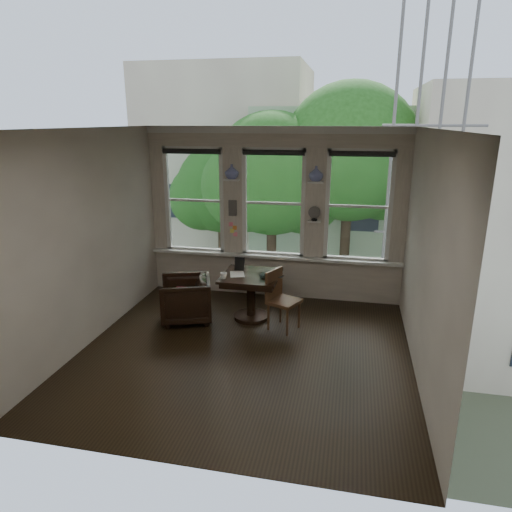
% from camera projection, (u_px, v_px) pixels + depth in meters
% --- Properties ---
extents(ground, '(4.50, 4.50, 0.00)m').
position_uv_depth(ground, '(245.00, 352.00, 6.35)').
color(ground, black).
rests_on(ground, ground).
extents(ceiling, '(4.50, 4.50, 0.00)m').
position_uv_depth(ceiling, '(243.00, 128.00, 5.49)').
color(ceiling, silver).
rests_on(ceiling, ground).
extents(wall_back, '(4.50, 0.00, 4.50)m').
position_uv_depth(wall_back, '(274.00, 214.00, 8.02)').
color(wall_back, beige).
rests_on(wall_back, ground).
extents(wall_front, '(4.50, 0.00, 4.50)m').
position_uv_depth(wall_front, '(181.00, 319.00, 3.81)').
color(wall_front, beige).
rests_on(wall_front, ground).
extents(wall_left, '(0.00, 4.50, 4.50)m').
position_uv_depth(wall_left, '(87.00, 239.00, 6.36)').
color(wall_left, beige).
rests_on(wall_left, ground).
extents(wall_right, '(0.00, 4.50, 4.50)m').
position_uv_depth(wall_right, '(426.00, 259.00, 5.47)').
color(wall_right, beige).
rests_on(wall_right, ground).
extents(window_left, '(1.10, 0.12, 1.90)m').
position_uv_depth(window_left, '(195.00, 200.00, 8.25)').
color(window_left, white).
rests_on(window_left, ground).
extents(window_center, '(1.10, 0.12, 1.90)m').
position_uv_depth(window_center, '(274.00, 203.00, 7.97)').
color(window_center, white).
rests_on(window_center, ground).
extents(window_right, '(1.10, 0.12, 1.90)m').
position_uv_depth(window_right, '(359.00, 206.00, 7.68)').
color(window_right, white).
rests_on(window_right, ground).
extents(shelf_left, '(0.26, 0.16, 0.03)m').
position_uv_depth(shelf_left, '(232.00, 180.00, 7.90)').
color(shelf_left, white).
rests_on(shelf_left, ground).
extents(shelf_right, '(0.26, 0.16, 0.03)m').
position_uv_depth(shelf_right, '(316.00, 182.00, 7.61)').
color(shelf_right, white).
rests_on(shelf_right, ground).
extents(intercom, '(0.14, 0.06, 0.28)m').
position_uv_depth(intercom, '(233.00, 208.00, 8.07)').
color(intercom, '#59544F').
rests_on(intercom, ground).
extents(sticky_notes, '(0.16, 0.01, 0.24)m').
position_uv_depth(sticky_notes, '(233.00, 227.00, 8.18)').
color(sticky_notes, pink).
rests_on(sticky_notes, ground).
extents(desk_fan, '(0.20, 0.20, 0.24)m').
position_uv_depth(desk_fan, '(314.00, 216.00, 7.76)').
color(desk_fan, '#59544F').
rests_on(desk_fan, ground).
extents(vase_left, '(0.24, 0.24, 0.25)m').
position_uv_depth(vase_left, '(232.00, 172.00, 7.86)').
color(vase_left, silver).
rests_on(vase_left, shelf_left).
extents(vase_right, '(0.24, 0.24, 0.25)m').
position_uv_depth(vase_right, '(316.00, 174.00, 7.57)').
color(vase_right, silver).
rests_on(vase_right, shelf_right).
extents(table, '(0.90, 0.90, 0.75)m').
position_uv_depth(table, '(251.00, 297.00, 7.31)').
color(table, black).
rests_on(table, ground).
extents(armchair_left, '(1.00, 0.98, 0.71)m').
position_uv_depth(armchair_left, '(186.00, 299.00, 7.26)').
color(armchair_left, black).
rests_on(armchair_left, ground).
extents(cushion_red, '(0.45, 0.45, 0.06)m').
position_uv_depth(cushion_red, '(185.00, 294.00, 7.23)').
color(cushion_red, maroon).
rests_on(cushion_red, armchair_left).
extents(side_chair_right, '(0.56, 0.56, 0.92)m').
position_uv_depth(side_chair_right, '(284.00, 301.00, 6.92)').
color(side_chair_right, '#4E2E1B').
rests_on(side_chair_right, ground).
extents(laptop, '(0.40, 0.29, 0.03)m').
position_uv_depth(laptop, '(271.00, 277.00, 7.04)').
color(laptop, black).
rests_on(laptop, table).
extents(mug, '(0.11, 0.11, 0.10)m').
position_uv_depth(mug, '(224.00, 276.00, 7.00)').
color(mug, white).
rests_on(mug, table).
extents(drinking_glass, '(0.14, 0.14, 0.09)m').
position_uv_depth(drinking_glass, '(263.00, 276.00, 7.01)').
color(drinking_glass, white).
rests_on(drinking_glass, table).
extents(tablet, '(0.16, 0.08, 0.22)m').
position_uv_depth(tablet, '(240.00, 264.00, 7.37)').
color(tablet, black).
rests_on(tablet, table).
extents(papers, '(0.30, 0.35, 0.00)m').
position_uv_depth(papers, '(237.00, 274.00, 7.22)').
color(papers, silver).
rests_on(papers, table).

